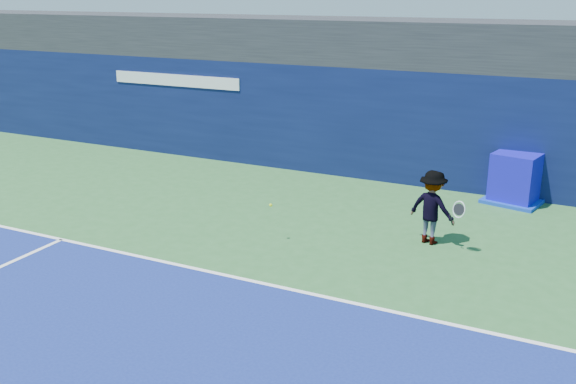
% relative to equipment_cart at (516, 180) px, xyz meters
% --- Properties ---
extents(ground, '(80.00, 80.00, 0.00)m').
position_rel_equipment_cart_xyz_m(ground, '(-3.09, -9.80, -0.56)').
color(ground, '#2A5E2D').
rests_on(ground, ground).
extents(baseline, '(24.00, 0.10, 0.01)m').
position_rel_equipment_cart_xyz_m(baseline, '(-3.09, -6.80, -0.55)').
color(baseline, white).
rests_on(baseline, ground).
extents(stadium_band, '(36.00, 3.00, 1.20)m').
position_rel_equipment_cart_xyz_m(stadium_band, '(-3.09, 1.70, 3.04)').
color(stadium_band, black).
rests_on(stadium_band, back_wall_assembly).
extents(back_wall_assembly, '(36.00, 1.03, 3.00)m').
position_rel_equipment_cart_xyz_m(back_wall_assembly, '(-3.09, 0.70, 0.94)').
color(back_wall_assembly, '#0A133A').
rests_on(back_wall_assembly, ground).
extents(equipment_cart, '(1.52, 1.52, 1.23)m').
position_rel_equipment_cart_xyz_m(equipment_cart, '(0.00, 0.00, 0.00)').
color(equipment_cart, '#110CAF').
rests_on(equipment_cart, ground).
extents(tennis_player, '(1.28, 0.81, 1.53)m').
position_rel_equipment_cart_xyz_m(tennis_player, '(-1.18, -3.57, 0.20)').
color(tennis_player, white).
rests_on(tennis_player, ground).
extents(tennis_ball, '(0.07, 0.07, 0.07)m').
position_rel_equipment_cart_xyz_m(tennis_ball, '(-4.15, -4.93, 0.22)').
color(tennis_ball, '#C5D517').
rests_on(tennis_ball, ground).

